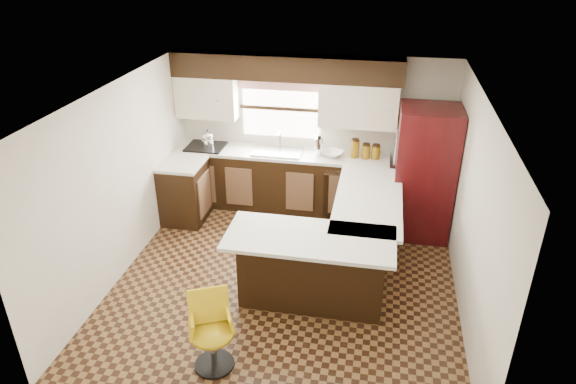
% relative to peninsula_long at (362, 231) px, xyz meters
% --- Properties ---
extents(floor, '(4.40, 4.40, 0.00)m').
position_rel_peninsula_long_xyz_m(floor, '(-0.90, -0.62, -0.45)').
color(floor, '#49301A').
rests_on(floor, ground).
extents(ceiling, '(4.40, 4.40, 0.00)m').
position_rel_peninsula_long_xyz_m(ceiling, '(-0.90, -0.62, 1.95)').
color(ceiling, silver).
rests_on(ceiling, wall_back).
extents(wall_back, '(4.40, 0.00, 4.40)m').
position_rel_peninsula_long_xyz_m(wall_back, '(-0.90, 1.58, 0.75)').
color(wall_back, beige).
rests_on(wall_back, floor).
extents(wall_front, '(4.40, 0.00, 4.40)m').
position_rel_peninsula_long_xyz_m(wall_front, '(-0.90, -2.83, 0.75)').
color(wall_front, beige).
rests_on(wall_front, floor).
extents(wall_left, '(0.00, 4.40, 4.40)m').
position_rel_peninsula_long_xyz_m(wall_left, '(-3.00, -0.62, 0.75)').
color(wall_left, beige).
rests_on(wall_left, floor).
extents(wall_right, '(0.00, 4.40, 4.40)m').
position_rel_peninsula_long_xyz_m(wall_right, '(1.20, -0.62, 0.75)').
color(wall_right, beige).
rests_on(wall_right, floor).
extents(base_cab_back, '(3.30, 0.60, 0.90)m').
position_rel_peninsula_long_xyz_m(base_cab_back, '(-1.35, 1.28, 0.00)').
color(base_cab_back, black).
rests_on(base_cab_back, floor).
extents(base_cab_left, '(0.60, 0.70, 0.90)m').
position_rel_peninsula_long_xyz_m(base_cab_left, '(-2.70, 0.62, 0.00)').
color(base_cab_left, black).
rests_on(base_cab_left, floor).
extents(counter_back, '(3.30, 0.60, 0.04)m').
position_rel_peninsula_long_xyz_m(counter_back, '(-1.35, 1.28, 0.47)').
color(counter_back, silver).
rests_on(counter_back, base_cab_back).
extents(counter_left, '(0.60, 0.70, 0.04)m').
position_rel_peninsula_long_xyz_m(counter_left, '(-2.70, 0.62, 0.47)').
color(counter_left, silver).
rests_on(counter_left, base_cab_left).
extents(soffit, '(3.40, 0.35, 0.36)m').
position_rel_peninsula_long_xyz_m(soffit, '(-1.30, 1.40, 1.77)').
color(soffit, black).
rests_on(soffit, wall_back).
extents(upper_cab_left, '(0.94, 0.35, 0.64)m').
position_rel_peninsula_long_xyz_m(upper_cab_left, '(-2.52, 1.40, 1.27)').
color(upper_cab_left, beige).
rests_on(upper_cab_left, wall_back).
extents(upper_cab_right, '(1.14, 0.35, 0.64)m').
position_rel_peninsula_long_xyz_m(upper_cab_right, '(-0.22, 1.40, 1.27)').
color(upper_cab_right, beige).
rests_on(upper_cab_right, wall_back).
extents(window_pane, '(1.20, 0.02, 0.90)m').
position_rel_peninsula_long_xyz_m(window_pane, '(-1.40, 1.56, 1.10)').
color(window_pane, white).
rests_on(window_pane, wall_back).
extents(valance, '(1.30, 0.06, 0.18)m').
position_rel_peninsula_long_xyz_m(valance, '(-1.40, 1.52, 1.49)').
color(valance, '#D19B93').
rests_on(valance, wall_back).
extents(sink, '(0.75, 0.45, 0.03)m').
position_rel_peninsula_long_xyz_m(sink, '(-1.40, 1.25, 0.51)').
color(sink, '#B2B2B7').
rests_on(sink, counter_back).
extents(dishwasher, '(0.58, 0.03, 0.78)m').
position_rel_peninsula_long_xyz_m(dishwasher, '(-0.35, 0.99, -0.02)').
color(dishwasher, black).
rests_on(dishwasher, floor).
extents(cooktop, '(0.58, 0.50, 0.02)m').
position_rel_peninsula_long_xyz_m(cooktop, '(-2.55, 1.25, 0.51)').
color(cooktop, black).
rests_on(cooktop, counter_back).
extents(peninsula_long, '(0.60, 1.95, 0.90)m').
position_rel_peninsula_long_xyz_m(peninsula_long, '(0.00, 0.00, 0.00)').
color(peninsula_long, black).
rests_on(peninsula_long, floor).
extents(peninsula_return, '(1.65, 0.60, 0.90)m').
position_rel_peninsula_long_xyz_m(peninsula_return, '(-0.53, -0.97, 0.00)').
color(peninsula_return, black).
rests_on(peninsula_return, floor).
extents(counter_pen_long, '(0.84, 1.95, 0.04)m').
position_rel_peninsula_long_xyz_m(counter_pen_long, '(0.05, 0.00, 0.47)').
color(counter_pen_long, silver).
rests_on(counter_pen_long, peninsula_long).
extents(counter_pen_return, '(1.89, 0.84, 0.04)m').
position_rel_peninsula_long_xyz_m(counter_pen_return, '(-0.55, -1.06, 0.47)').
color(counter_pen_return, silver).
rests_on(counter_pen_return, peninsula_return).
extents(refrigerator, '(0.81, 0.78, 1.89)m').
position_rel_peninsula_long_xyz_m(refrigerator, '(0.78, 0.91, 0.49)').
color(refrigerator, '#3C090C').
rests_on(refrigerator, floor).
extents(bar_chair, '(0.58, 0.58, 0.83)m').
position_rel_peninsula_long_xyz_m(bar_chair, '(-1.34, -2.20, -0.04)').
color(bar_chair, gold).
rests_on(bar_chair, floor).
extents(kettle, '(0.20, 0.20, 0.27)m').
position_rel_peninsula_long_xyz_m(kettle, '(-2.51, 1.26, 0.65)').
color(kettle, silver).
rests_on(kettle, cooktop).
extents(percolator, '(0.13, 0.13, 0.27)m').
position_rel_peninsula_long_xyz_m(percolator, '(-0.77, 1.28, 0.63)').
color(percolator, silver).
rests_on(percolator, counter_back).
extents(mixing_bowl, '(0.40, 0.40, 0.08)m').
position_rel_peninsula_long_xyz_m(mixing_bowl, '(-0.56, 1.28, 0.53)').
color(mixing_bowl, white).
rests_on(mixing_bowl, counter_back).
extents(canister_large, '(0.13, 0.13, 0.26)m').
position_rel_peninsula_long_xyz_m(canister_large, '(-0.23, 1.30, 0.63)').
color(canister_large, '#7B580C').
rests_on(canister_large, counter_back).
extents(canister_med, '(0.12, 0.12, 0.20)m').
position_rel_peninsula_long_xyz_m(canister_med, '(-0.06, 1.30, 0.60)').
color(canister_med, '#7B580C').
rests_on(canister_med, counter_back).
extents(canister_small, '(0.13, 0.13, 0.20)m').
position_rel_peninsula_long_xyz_m(canister_small, '(0.08, 1.30, 0.59)').
color(canister_small, '#7B580C').
rests_on(canister_small, counter_back).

